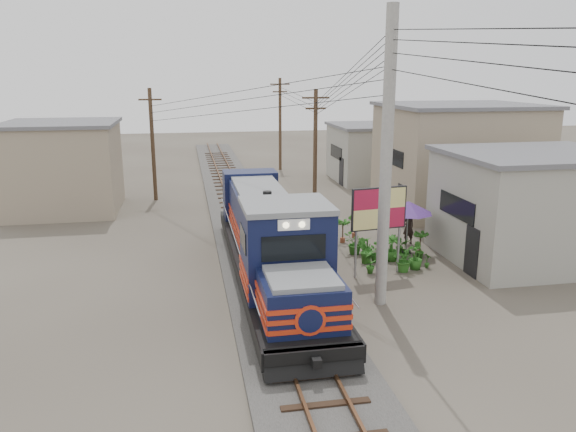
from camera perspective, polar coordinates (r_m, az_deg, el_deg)
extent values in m
plane|color=#473F35|center=(19.91, -0.81, -8.99)|extent=(120.00, 120.00, 0.00)
cube|color=#595651|center=(29.26, -4.11, -1.18)|extent=(3.60, 70.00, 0.16)
cube|color=#51331E|center=(29.16, -5.16, -0.88)|extent=(0.08, 70.00, 0.12)
cube|color=#51331E|center=(29.27, -3.08, -0.79)|extent=(0.08, 70.00, 0.12)
cube|color=black|center=(21.80, -1.86, -4.78)|extent=(2.77, 15.29, 0.53)
cube|color=black|center=(17.53, 0.55, -10.71)|extent=(2.10, 3.06, 0.62)
cube|color=black|center=(26.40, -3.42, -2.02)|extent=(2.10, 3.06, 0.62)
cube|color=#0E1435|center=(16.06, 1.35, -8.85)|extent=(2.27, 2.29, 1.43)
cube|color=#0E1435|center=(17.98, -0.19, -3.66)|extent=(2.72, 2.49, 2.96)
cube|color=slate|center=(17.57, -0.20, 1.09)|extent=(2.77, 2.61, 0.17)
cube|color=black|center=(16.65, 0.58, -3.25)|extent=(1.94, 0.06, 0.76)
cube|color=white|center=(16.44, 0.59, -0.88)|extent=(0.96, 0.06, 0.33)
cube|color=#0E1435|center=(23.72, -2.75, -0.19)|extent=(2.16, 9.37, 2.20)
cube|color=slate|center=(23.46, -2.78, 2.53)|extent=(1.94, 9.37, 0.17)
cube|color=red|center=(21.63, -1.87, -3.46)|extent=(2.81, 15.29, 0.13)
cube|color=red|center=(21.54, -1.87, -2.74)|extent=(2.81, 15.29, 0.13)
cube|color=red|center=(21.46, -1.88, -2.01)|extent=(2.81, 15.29, 0.13)
cylinder|color=#9E9B93|center=(18.94, 9.94, 5.36)|extent=(0.40, 0.40, 10.00)
cylinder|color=#4C3826|center=(33.20, 2.78, 6.73)|extent=(0.24, 0.24, 7.00)
cube|color=#4C3826|center=(32.94, 2.84, 11.91)|extent=(1.60, 0.10, 0.10)
cube|color=#4C3826|center=(32.97, 2.83, 10.87)|extent=(1.20, 0.10, 0.10)
cylinder|color=#4C3826|center=(46.88, -0.81, 9.27)|extent=(0.24, 0.24, 7.50)
cube|color=#4C3826|center=(46.70, -0.82, 13.25)|extent=(1.60, 0.10, 0.10)
cube|color=#4C3826|center=(46.72, -0.82, 12.51)|extent=(1.20, 0.10, 0.10)
cylinder|color=#4C3826|center=(36.35, -13.58, 7.01)|extent=(0.24, 0.24, 7.00)
cube|color=#4C3826|center=(36.11, -13.86, 11.73)|extent=(1.60, 0.10, 0.10)
cube|color=#4C3826|center=(36.14, -13.80, 10.78)|extent=(1.20, 0.10, 0.10)
cube|color=gray|center=(26.19, 23.60, 0.69)|extent=(7.00, 6.00, 4.50)
cube|color=slate|center=(25.78, 24.12, 5.77)|extent=(7.35, 6.30, 0.20)
cube|color=black|center=(24.36, 16.76, 0.88)|extent=(0.05, 3.00, 0.90)
cube|color=gray|center=(34.17, 16.80, 5.51)|extent=(8.00, 7.00, 6.00)
cube|color=slate|center=(33.87, 17.18, 10.69)|extent=(8.40, 7.35, 0.20)
cube|color=black|center=(32.49, 10.48, 5.98)|extent=(0.05, 3.50, 0.90)
cube|color=gray|center=(42.83, 8.83, 6.27)|extent=(6.00, 6.00, 4.00)
cube|color=slate|center=(42.59, 8.94, 9.06)|extent=(6.30, 6.30, 0.20)
cube|color=black|center=(41.91, 4.91, 6.48)|extent=(0.05, 3.00, 0.90)
cube|color=gray|center=(35.15, -21.82, 4.49)|extent=(6.00, 6.00, 5.00)
cube|color=slate|center=(34.84, -22.22, 8.70)|extent=(6.30, 6.30, 0.20)
cube|color=black|center=(35.83, -26.60, 4.58)|extent=(0.05, 3.00, 0.90)
cylinder|color=#99999E|center=(22.16, 6.90, -3.00)|extent=(0.10, 0.10, 2.64)
cylinder|color=#99999E|center=(23.02, 11.19, -2.52)|extent=(0.10, 0.10, 2.64)
cube|color=black|center=(22.20, 9.23, 0.76)|extent=(2.32, 0.45, 1.69)
cube|color=#B6183C|center=(22.17, 9.26, 0.74)|extent=(2.21, 0.40, 1.58)
cylinder|color=black|center=(25.92, 11.89, -3.58)|extent=(0.44, 0.44, 0.10)
cylinder|color=#99999E|center=(25.62, 12.01, -1.37)|extent=(0.05, 0.05, 2.18)
cone|color=#4D297B|center=(25.37, 12.13, 0.89)|extent=(2.25, 2.25, 0.54)
imported|color=black|center=(27.04, 12.13, -1.11)|extent=(0.68, 0.53, 1.67)
imported|color=#28641C|center=(22.94, 8.38, -4.50)|extent=(0.61, 0.68, 1.07)
imported|color=#28641C|center=(23.43, 9.56, -4.62)|extent=(0.34, 0.41, 0.70)
imported|color=#28641C|center=(23.41, 11.59, -4.34)|extent=(1.12, 1.17, 1.02)
imported|color=#28641C|center=(23.76, 12.85, -4.10)|extent=(0.82, 0.82, 1.03)
imported|color=#28641C|center=(24.10, 13.97, -4.40)|extent=(0.32, 0.39, 0.64)
imported|color=#28641C|center=(24.07, 7.79, -3.53)|extent=(0.62, 0.50, 1.11)
imported|color=#28641C|center=(24.38, 8.86, -3.72)|extent=(0.89, 0.93, 0.80)
imported|color=#28641C|center=(24.57, 10.44, -3.23)|extent=(0.85, 0.85, 1.14)
imported|color=#28641C|center=(24.82, 11.78, -3.30)|extent=(0.61, 0.51, 0.99)
imported|color=#28641C|center=(25.08, 13.15, -3.44)|extent=(0.51, 0.46, 0.78)
imported|color=#28641C|center=(25.20, 6.76, -2.83)|extent=(1.13, 1.08, 0.98)
imported|color=#28641C|center=(25.19, 8.04, -3.05)|extent=(0.64, 0.64, 0.84)
imported|color=#28641C|center=(25.53, 9.39, -3.00)|extent=(0.45, 0.46, 0.73)
imported|color=#28641C|center=(25.68, 11.17, -2.95)|extent=(0.52, 0.53, 0.75)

